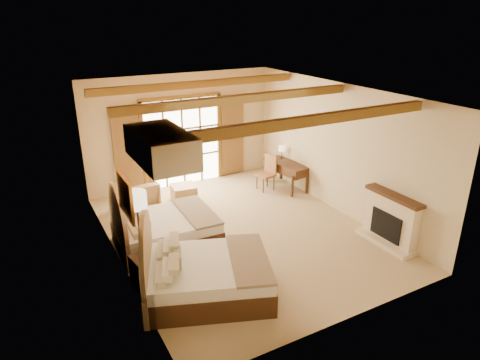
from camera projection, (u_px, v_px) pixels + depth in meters
floor at (240, 232)px, 9.90m from camera, size 7.00×7.00×0.00m
wall_back at (181, 130)px, 12.17m from camera, size 5.50×0.00×5.50m
wall_left at (113, 190)px, 8.09m from camera, size 0.00×7.00×7.00m
wall_right at (338, 149)px, 10.54m from camera, size 0.00×7.00×7.00m
ceiling at (241, 93)px, 8.73m from camera, size 7.00×7.00×0.00m
ceiling_beams at (241, 99)px, 8.77m from camera, size 5.39×4.60×0.18m
french_doors at (183, 143)px, 12.25m from camera, size 3.95×0.08×2.60m
fireplace at (390, 222)px, 9.24m from camera, size 0.46×1.40×1.16m
painting at (125, 196)px, 7.44m from camera, size 0.06×0.95×0.75m
canopy_valance at (161, 146)px, 6.11m from camera, size 0.70×1.40×0.45m
bed_near at (199, 276)px, 7.49m from camera, size 2.75×2.33×1.45m
bed_far at (159, 229)px, 9.15m from camera, size 2.16×1.67×1.38m
nightstand at (149, 272)px, 7.81m from camera, size 0.61×0.61×0.64m
floor_lamp at (137, 205)px, 7.68m from camera, size 0.37×0.37×1.77m
armchair at (141, 194)px, 10.97m from camera, size 0.82×0.84×0.75m
ottoman at (184, 193)px, 11.44m from camera, size 0.68×0.68×0.44m
desk at (286, 174)px, 12.26m from camera, size 0.78×1.46×0.75m
desk_chair at (266, 179)px, 12.15m from camera, size 0.53×0.53×1.01m
desk_lamp at (282, 149)px, 12.43m from camera, size 0.18×0.18×0.36m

